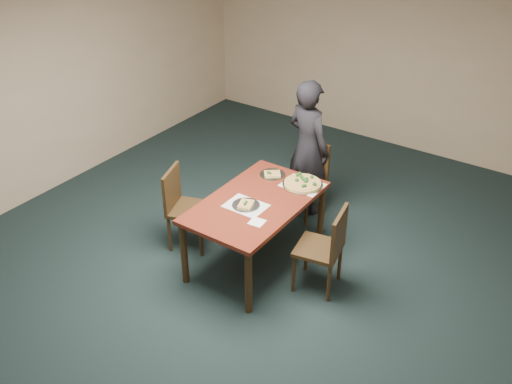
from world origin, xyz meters
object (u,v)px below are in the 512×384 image
Objects in this scene: slice_plate_near at (246,205)px; pizza_pan at (303,183)px; slice_plate_far at (272,174)px; chair_right at (326,245)px; diner at (308,147)px; chair_far at (308,174)px; chair_left at (183,203)px; dining_table at (256,208)px.

pizza_pan is at bearing 69.10° from slice_plate_near.
chair_right is at bearing -27.80° from slice_plate_far.
chair_right is at bearing -41.49° from pizza_pan.
diner is at bearing -153.18° from chair_right.
chair_far is at bearing -153.06° from chair_right.
chair_left reaches higher than pizza_pan.
diner is 3.81× the size of pizza_pan.
chair_far and chair_right have the same top height.
chair_left is (-0.79, -1.32, 0.00)m from chair_far.
chair_far is at bearing 92.16° from dining_table.
chair_right is (0.85, -1.11, 0.00)m from chair_far.
slice_plate_far reaches higher than dining_table.
chair_left is 3.25× the size of slice_plate_near.
diner is (-0.06, 0.08, 0.30)m from chair_far.
slice_plate_far is at bearing 105.88° from dining_table.
chair_right is 3.25× the size of slice_plate_far.
dining_table is 5.36× the size of slice_plate_far.
chair_far is 3.25× the size of slice_plate_far.
diner is at bearing 131.62° from chair_far.
slice_plate_far is at bearing -179.27° from pizza_pan.
pizza_pan is 0.38m from slice_plate_far.
chair_left is 1.65m from chair_right.
chair_right is at bearing -46.67° from chair_far.
chair_right is at bearing -102.19° from chair_left.
slice_plate_near is (-0.83, -0.16, 0.25)m from chair_right.
chair_right is 3.25× the size of slice_plate_near.
dining_table is 5.36× the size of slice_plate_near.
diner is at bearing 94.77° from dining_table.
diner is (-0.91, 1.19, 0.30)m from chair_right.
diner reaches higher than slice_plate_far.
diner is 0.69m from slice_plate_far.
pizza_pan is at bearing -142.01° from chair_right.
chair_right is (1.64, 0.21, 0.00)m from chair_left.
pizza_pan is (1.06, 0.72, 0.26)m from chair_left.
pizza_pan is 1.53× the size of slice_plate_near.
slice_plate_far is (-0.11, -0.60, 0.25)m from chair_far.
slice_plate_near is (0.07, -1.35, -0.05)m from diner.
slice_plate_far is at bearing -128.32° from chair_right.
slice_plate_far is at bearing -63.13° from chair_left.
chair_far is at bearing -50.38° from chair_left.
dining_table is 1.23m from diner.
slice_plate_near is at bearing 109.26° from diner.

